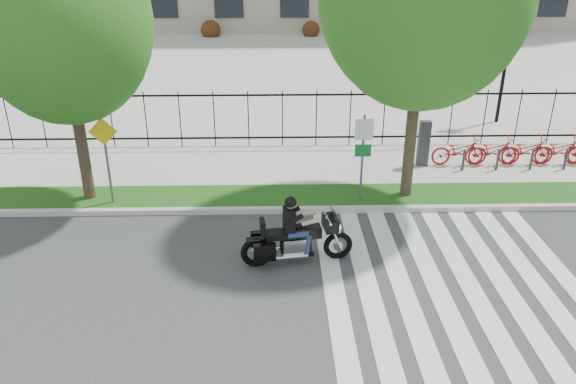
{
  "coord_description": "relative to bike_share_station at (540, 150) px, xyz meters",
  "views": [
    {
      "loc": [
        0.95,
        -9.87,
        7.01
      ],
      "look_at": [
        1.25,
        3.0,
        1.13
      ],
      "focal_mm": 35.0,
      "sensor_mm": 36.0,
      "label": 1
    }
  ],
  "objects": [
    {
      "name": "iron_fence",
      "position": [
        -9.63,
        2.0,
        0.52
      ],
      "size": [
        30.0,
        0.06,
        2.0
      ],
      "primitive_type": null,
      "color": "black",
      "rests_on": "sidewalk"
    },
    {
      "name": "lamp_post_right",
      "position": [
        0.37,
        4.8,
        2.57
      ],
      "size": [
        1.06,
        0.7,
        4.25
      ],
      "color": "black",
      "rests_on": "ground"
    },
    {
      "name": "grass_verge",
      "position": [
        -9.63,
        -2.25,
        -0.56
      ],
      "size": [
        60.0,
        1.5,
        0.15
      ],
      "primitive_type": "cube",
      "color": "#164812",
      "rests_on": "ground"
    },
    {
      "name": "bike_share_station",
      "position": [
        0.0,
        0.0,
        0.0
      ],
      "size": [
        7.78,
        0.86,
        1.5
      ],
      "color": "#2D2D33",
      "rests_on": "sidewalk"
    },
    {
      "name": "plaza",
      "position": [
        -9.63,
        17.8,
        -0.58
      ],
      "size": [
        80.0,
        34.0,
        0.1
      ],
      "primitive_type": "cube",
      "color": "#A9A69E",
      "rests_on": "ground"
    },
    {
      "name": "street_tree_1",
      "position": [
        -14.06,
        -2.25,
        4.39
      ],
      "size": [
        4.56,
        4.56,
        7.5
      ],
      "color": "#3C2C21",
      "rests_on": "grass_verge"
    },
    {
      "name": "sidewalk",
      "position": [
        -9.63,
        0.25,
        -0.56
      ],
      "size": [
        60.0,
        3.5,
        0.15
      ],
      "primitive_type": "cube",
      "color": "#A9A69E",
      "rests_on": "ground"
    },
    {
      "name": "sign_pole_regulatory",
      "position": [
        -6.28,
        -2.62,
        1.11
      ],
      "size": [
        0.5,
        0.09,
        2.5
      ],
      "color": "#59595B",
      "rests_on": "grass_verge"
    },
    {
      "name": "ground",
      "position": [
        -9.63,
        -7.2,
        -0.63
      ],
      "size": [
        120.0,
        120.0,
        0.0
      ],
      "primitive_type": "plane",
      "color": "#353537",
      "rests_on": "ground"
    },
    {
      "name": "sign_pole_warning",
      "position": [
        -13.3,
        -2.62,
        1.11
      ],
      "size": [
        0.78,
        0.09,
        2.49
      ],
      "color": "#59595B",
      "rests_on": "grass_verge"
    },
    {
      "name": "crosswalk_stripes",
      "position": [
        -4.8,
        -7.2,
        -0.63
      ],
      "size": [
        5.7,
        8.0,
        0.01
      ],
      "primitive_type": null,
      "color": "silver",
      "rests_on": "ground"
    },
    {
      "name": "curb",
      "position": [
        -9.63,
        -3.1,
        -0.56
      ],
      "size": [
        60.0,
        0.2,
        0.15
      ],
      "primitive_type": "cube",
      "color": "beige",
      "rests_on": "ground"
    },
    {
      "name": "motorcycle_rider",
      "position": [
        -8.21,
        -5.7,
        0.05
      ],
      "size": [
        2.65,
        0.94,
        2.05
      ],
      "color": "black",
      "rests_on": "ground"
    }
  ]
}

